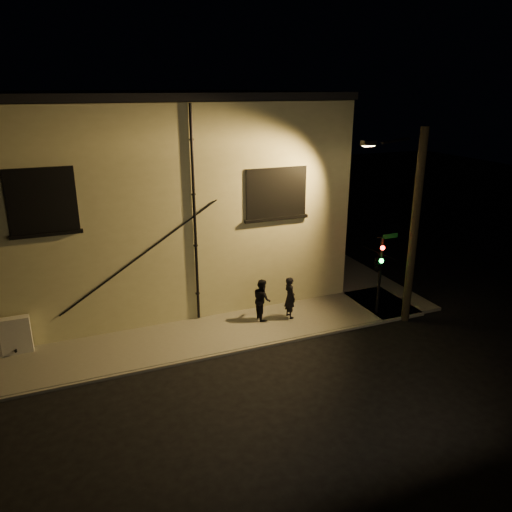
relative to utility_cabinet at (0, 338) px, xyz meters
name	(u,v)px	position (x,y,z in m)	size (l,w,h in m)	color
ground	(268,346)	(8.96, -2.70, -0.79)	(90.00, 90.00, 0.00)	black
sidewalk	(254,295)	(10.18, 1.69, -0.73)	(21.00, 16.00, 0.12)	slate
building	(136,189)	(5.96, 6.29, 3.62)	(16.20, 12.23, 8.80)	beige
utility_cabinet	(0,338)	(0.00, 0.00, 0.00)	(2.03, 0.34, 1.34)	silver
pedestrian_a	(290,297)	(10.61, -1.04, 0.19)	(0.63, 0.41, 1.72)	black
pedestrian_b	(262,299)	(9.52, -0.75, 0.17)	(0.82, 0.64, 1.68)	black
traffic_signal	(378,263)	(13.95, -2.14, 1.59)	(1.21, 1.97, 3.36)	black
streetlamp_pole	(412,224)	(14.88, -2.78, 3.24)	(2.05, 1.40, 7.66)	black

